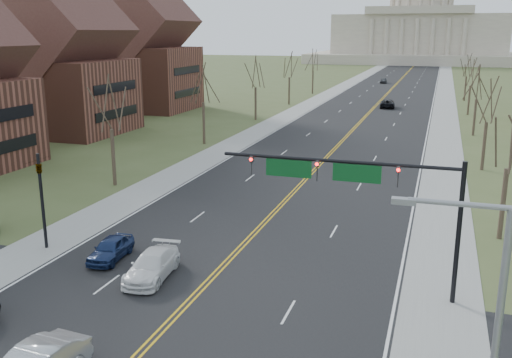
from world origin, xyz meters
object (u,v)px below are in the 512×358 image
Objects in this scene: signal_left at (41,190)px; car_far_nb at (387,103)px; car_far_sb at (384,81)px; signal_mast at (355,183)px; car_sb_outer_second at (111,249)px; car_sb_inner_second at (152,265)px; street_light at (484,349)px.

signal_left is 76.69m from car_far_nb.
signal_left is 125.71m from car_far_sb.
signal_mast is 3.11× the size of car_sb_outer_second.
car_far_nb is at bearing 79.69° from signal_left.
car_far_nb reaches higher than car_far_sb.
car_sb_outer_second is at bearing 150.20° from car_sb_inner_second.
street_light is at bearing 91.48° from car_far_nb.
street_light is at bearing -85.62° from car_far_sb.
car_sb_outer_second is (-19.40, 13.13, -4.55)m from street_light.
street_light is 139.93m from car_far_sb.
car_far_nb is (-10.52, 88.89, -4.47)m from street_light.
street_light is 2.25× the size of car_far_sb.
signal_left is 1.24× the size of car_sb_inner_second.
signal_left is at bearing 74.42° from car_far_nb.
signal_mast is 2.02× the size of signal_left.
car_sb_inner_second is at bearing -29.34° from car_sb_outer_second.
signal_mast reaches higher than signal_left.
car_sb_outer_second is (4.84, -0.37, -3.04)m from signal_left.
street_light is 23.86m from car_sb_outer_second.
car_sb_outer_second is at bearing -4.34° from signal_left.
signal_mast is at bearing -87.30° from car_far_sb.
street_light is 2.33× the size of car_sb_outer_second.
car_far_sb is (8.06, 125.41, -3.02)m from signal_left.
signal_left is 0.66× the size of street_light.
car_far_sb is (-16.18, 138.91, -4.53)m from street_light.
signal_mast is at bearing 111.41° from street_light.
car_sb_inner_second reaches higher than car_far_sb.
signal_left reaches higher than car_far_sb.
car_far_nb is 1.33× the size of car_far_sb.
car_far_sb is at bearing -88.82° from car_far_nb.
street_light is 89.62m from car_far_nb.
signal_mast reaches higher than car_sb_inner_second.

